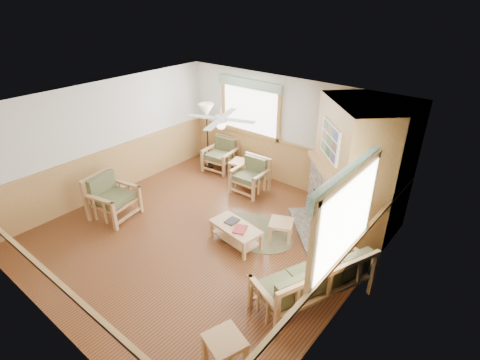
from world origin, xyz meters
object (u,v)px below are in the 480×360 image
Objects in this scene: end_table_chairs at (241,171)px; end_table_sofa at (225,353)px; armchair_back_right at (250,176)px; armchair_left at (113,197)px; footstool at (281,230)px; armchair_back_left at (220,155)px; sofa at (313,278)px; floor_lamp_left at (207,136)px; floor_lamp_right at (337,241)px; coffee_table at (236,235)px.

end_table_sofa is (3.25, -4.32, -0.00)m from end_table_chairs.
armchair_left reaches higher than armchair_back_right.
armchair_back_left is at bearing 152.36° from footstool.
end_table_chairs and end_table_sofa have the same top height.
sofa is 5.42m from floor_lamp_left.
armchair_back_left is 3.45m from footstool.
end_table_chairs is 0.37× the size of floor_lamp_right.
armchair_left is 4.48m from end_table_sofa.
armchair_back_left is at bearing 132.42° from end_table_sofa.
armchair_left is 4.76m from floor_lamp_right.
armchair_back_left is at bearing 159.04° from armchair_back_right.
sofa reaches higher than end_table_chairs.
armchair_back_right is at bearing -104.57° from sofa.
floor_lamp_left reaches higher than end_table_sofa.
coffee_table is 3.67m from floor_lamp_left.
armchair_back_left is at bearing -15.71° from armchair_left.
end_table_chairs is at bearing -3.28° from floor_lamp_left.
armchair_back_right is 3.32m from floor_lamp_right.
floor_lamp_right is at bearing -85.81° from armchair_left.
sofa is at bearing -2.37° from coffee_table.
sofa is at bearing 81.19° from end_table_sofa.
armchair_left is 2.84m from coffee_table.
sofa is 2.02× the size of armchair_left.
floor_lamp_right is (1.90, 0.38, 0.53)m from coffee_table.
armchair_left is (-0.23, -3.22, 0.04)m from armchair_back_left.
sofa is 4.61m from armchair_left.
sofa is 3.58× the size of end_table_sofa.
armchair_back_right is 1.87m from floor_lamp_left.
floor_lamp_left is at bearing -8.75° from armchair_left.
coffee_table is 0.58× the size of floor_lamp_left.
armchair_back_left is 1.03× the size of armchair_back_right.
armchair_left is at bearing 163.91° from end_table_sofa.
coffee_table is (2.68, 0.92, -0.27)m from armchair_left.
footstool is 1.45m from floor_lamp_right.
sofa is at bearing -38.88° from armchair_back_right.
armchair_back_right is 2.03m from footstool.
floor_lamp_right is at bearing -13.88° from footstool.
coffee_table is at bearing -78.93° from sofa.
armchair_back_right reaches higher than coffee_table.
end_table_sofa is 3.04m from footstool.
armchair_back_right is at bearing -30.24° from end_table_chairs.
end_table_sofa is 0.37× the size of floor_lamp_right.
armchair_left is (-4.58, -0.56, 0.03)m from sofa.
sofa is 1.82m from end_table_sofa.
armchair_back_left reaches higher than end_table_sofa.
floor_lamp_right reaches higher than footstool.
end_table_chairs is (-0.55, 0.32, -0.15)m from armchair_back_right.
floor_lamp_left reaches higher than coffee_table.
armchair_left is 3.26m from end_table_chairs.
armchair_back_right is (-2.97, 2.20, -0.02)m from sofa.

